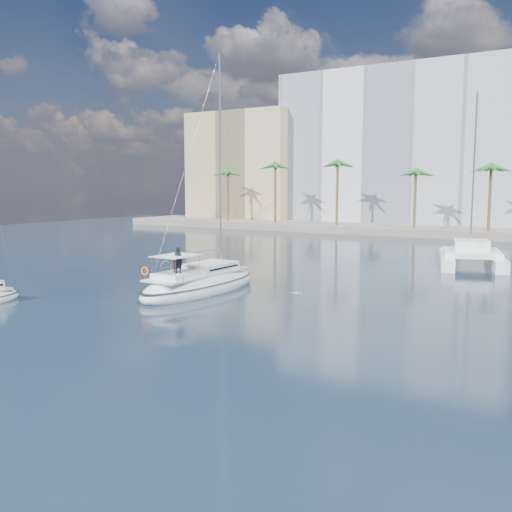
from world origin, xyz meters
The scene contains 9 objects.
ground centered at (0.00, 0.00, 0.00)m, with size 160.00×160.00×0.00m, color black.
quay centered at (0.00, 61.00, 0.60)m, with size 120.00×14.00×1.20m, color gray.
building_modern centered at (-12.00, 73.00, 14.00)m, with size 42.00×16.00×28.00m, color silver.
building_tan_left centered at (-42.00, 69.00, 11.00)m, with size 22.00×14.00×22.00m, color tan.
palm_left centered at (-34.00, 57.00, 10.28)m, with size 3.60×3.60×12.30m.
palm_centre centered at (0.00, 57.00, 10.28)m, with size 3.60×3.60×12.30m.
main_sloop centered at (-5.27, 3.25, 0.55)m, with size 4.23×12.54×18.49m.
catamaran centered at (9.18, 28.03, 1.13)m, with size 8.41×12.55×16.81m.
seagull centered at (2.49, 3.73, 0.56)m, with size 0.97×0.42×0.18m.
Camera 1 is at (19.87, -30.20, 7.90)m, focal length 40.00 mm.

